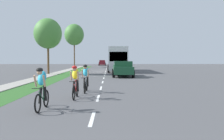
{
  "coord_description": "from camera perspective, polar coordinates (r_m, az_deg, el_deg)",
  "views": [
    {
      "loc": [
        0.54,
        -1.77,
        1.9
      ],
      "look_at": [
        0.74,
        14.98,
        1.06
      ],
      "focal_mm": 36.38,
      "sensor_mm": 36.0,
      "label": 1
    }
  ],
  "objects": [
    {
      "name": "cyclist_lead",
      "position": [
        8.77,
        -17.24,
        -4.39
      ],
      "size": [
        0.42,
        1.72,
        1.58
      ],
      "color": "black",
      "rests_on": "ground_plane"
    },
    {
      "name": "sedan_maroon",
      "position": [
        63.87,
        -2.46,
        1.83
      ],
      "size": [
        1.98,
        4.3,
        1.52
      ],
      "color": "maroon",
      "rests_on": "ground_plane"
    },
    {
      "name": "street_tree_far",
      "position": [
        50.18,
        -9.48,
        8.74
      ],
      "size": [
        4.17,
        4.17,
        9.4
      ],
      "color": "brown",
      "rests_on": "ground_plane"
    },
    {
      "name": "grass_verge",
      "position": [
        22.47,
        -14.12,
        -2.07
      ],
      "size": [
        1.87,
        70.0,
        0.01
      ],
      "primitive_type": "cube",
      "color": "#2D6026",
      "rests_on": "ground_plane"
    },
    {
      "name": "pickup_dark_green",
      "position": [
        24.16,
        2.69,
        0.3
      ],
      "size": [
        2.22,
        5.1,
        1.64
      ],
      "color": "#194C2D",
      "rests_on": "ground_plane"
    },
    {
      "name": "lane_markings_center",
      "position": [
        25.85,
        -1.88,
        -1.36
      ],
      "size": [
        0.12,
        54.07,
        0.01
      ],
      "color": "white",
      "rests_on": "ground_plane"
    },
    {
      "name": "cyclist_trailing",
      "position": [
        10.93,
        -9.21,
        -2.89
      ],
      "size": [
        0.42,
        1.72,
        1.58
      ],
      "color": "black",
      "rests_on": "ground_plane"
    },
    {
      "name": "sidewalk_concrete",
      "position": [
        22.91,
        -18.13,
        -2.03
      ],
      "size": [
        1.43,
        70.0,
        0.1
      ],
      "primitive_type": "cube",
      "color": "#9E998E",
      "rests_on": "ground_plane"
    },
    {
      "name": "bus_white",
      "position": [
        34.28,
        1.24,
        2.98
      ],
      "size": [
        2.78,
        11.6,
        3.48
      ],
      "color": "silver",
      "rests_on": "ground_plane"
    },
    {
      "name": "suv_black",
      "position": [
        52.34,
        0.88,
        1.8
      ],
      "size": [
        2.15,
        4.7,
        1.79
      ],
      "color": "black",
      "rests_on": "ground_plane"
    },
    {
      "name": "cyclist_distant",
      "position": [
        12.87,
        -6.63,
        -2.01
      ],
      "size": [
        0.42,
        1.72,
        1.58
      ],
      "color": "black",
      "rests_on": "ground_plane"
    },
    {
      "name": "ground_plane",
      "position": [
        21.86,
        -2.1,
        -2.14
      ],
      "size": [
        120.0,
        120.0,
        0.0
      ],
      "primitive_type": "plane",
      "color": "#4C4C4F"
    },
    {
      "name": "street_tree_near",
      "position": [
        28.96,
        -15.81,
        8.78
      ],
      "size": [
        3.35,
        3.35,
        6.8
      ],
      "color": "brown",
      "rests_on": "ground_plane"
    }
  ]
}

